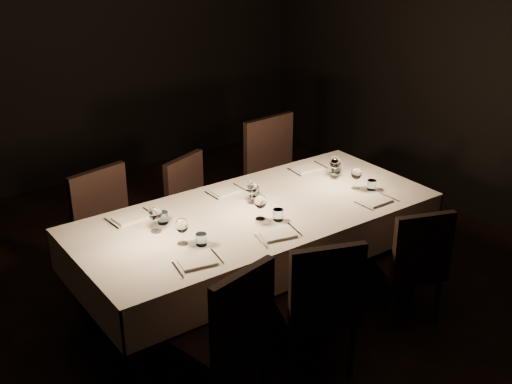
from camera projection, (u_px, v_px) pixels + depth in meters
room at (256, 106)px, 4.07m from camera, size 5.01×6.01×3.01m
dining_table at (256, 220)px, 4.40m from camera, size 2.52×1.12×0.76m
chair_near_left at (228, 331)px, 3.53m from camera, size 0.54×0.54×0.94m
place_setting_near_left at (191, 240)px, 3.84m from camera, size 0.33×0.40×0.17m
chair_near_center at (319, 301)px, 3.80m from camera, size 0.58×0.58×0.94m
place_setting_near_center at (270, 215)px, 4.16m from camera, size 0.33×0.40×0.18m
chair_near_right at (413, 259)px, 4.32m from camera, size 0.53×0.53×0.86m
place_setting_near_right at (366, 184)px, 4.62m from camera, size 0.30×0.39×0.17m
chair_far_left at (111, 229)px, 4.63m from camera, size 0.54×0.54×0.96m
place_setting_far_left at (149, 216)px, 4.14m from camera, size 0.33×0.41×0.18m
chair_far_center at (195, 206)px, 5.05m from camera, size 0.55×0.55×0.89m
place_setting_far_center at (244, 190)px, 4.53m from camera, size 0.29×0.39×0.16m
chair_far_right at (278, 175)px, 5.44m from camera, size 0.54×0.54×1.05m
place_setting_far_right at (327, 165)px, 4.94m from camera, size 0.33×0.40×0.18m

